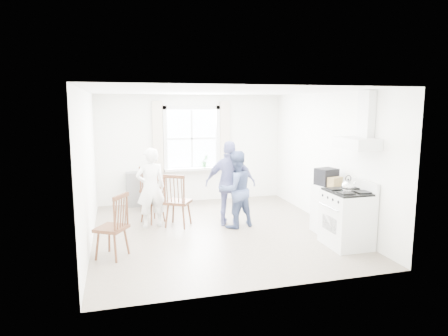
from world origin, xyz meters
TOP-DOWN VIEW (x-y plane):
  - room_shell at (0.00, 0.00)m, footprint 4.62×5.12m
  - window_assembly at (0.00, 2.45)m, footprint 1.88×0.24m
  - range_hood at (2.07, -1.35)m, footprint 0.45×0.76m
  - shelf_unit at (-1.40, 2.33)m, footprint 0.40×0.30m
  - gas_stove at (1.91, -1.35)m, footprint 0.68×0.76m
  - kettle at (1.85, -1.43)m, footprint 0.20×0.20m
  - low_cabinet at (1.98, -0.65)m, footprint 0.50×0.55m
  - stereo_stack at (1.93, -0.58)m, footprint 0.41×0.38m
  - cardboard_box at (1.99, -0.75)m, footprint 0.33×0.29m
  - windsor_chair_a at (-1.06, 0.83)m, footprint 0.53×0.53m
  - windsor_chair_b at (-0.71, 0.41)m, footprint 0.61×0.60m
  - windsor_chair_c at (-1.81, -0.90)m, footprint 0.59×0.59m
  - person_left at (-1.17, 0.58)m, footprint 0.65×0.65m
  - person_mid at (0.41, 0.15)m, footprint 0.91×0.91m
  - person_right at (0.35, 0.30)m, footprint 1.25×1.25m
  - potted_plant at (0.29, 2.36)m, footprint 0.18×0.18m
  - windsor_chair_d at (-1.09, 1.75)m, footprint 0.55×0.54m

SIDE VIEW (x-z plane):
  - shelf_unit at x=-1.40m, z-range 0.00..0.80m
  - low_cabinet at x=1.98m, z-range 0.00..0.90m
  - gas_stove at x=1.91m, z-range -0.08..1.04m
  - windsor_chair_a at x=-1.06m, z-range 0.10..1.03m
  - windsor_chair_c at x=-1.81m, z-range 0.11..1.14m
  - windsor_chair_d at x=-1.09m, z-range 0.11..1.15m
  - windsor_chair_b at x=-0.71m, z-range 0.12..1.18m
  - person_mid at x=0.41m, z-range 0.00..1.49m
  - person_left at x=-1.17m, z-range 0.00..1.56m
  - person_right at x=0.35m, z-range 0.00..1.67m
  - cardboard_box at x=1.99m, z-range 0.90..1.08m
  - potted_plant at x=0.29m, z-range 0.85..1.15m
  - kettle at x=1.85m, z-range 0.90..1.19m
  - stereo_stack at x=1.93m, z-range 0.90..1.21m
  - room_shell at x=0.00m, z-range -0.02..2.62m
  - window_assembly at x=0.00m, z-range 0.61..2.31m
  - range_hood at x=2.07m, z-range 1.43..2.37m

